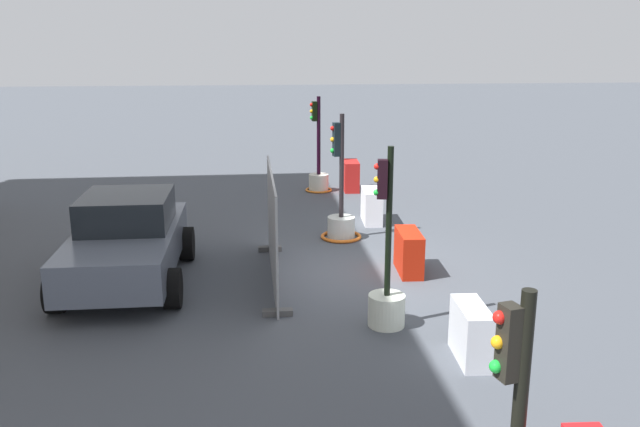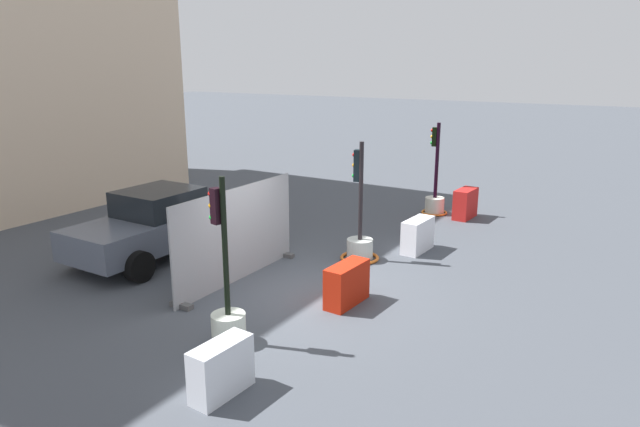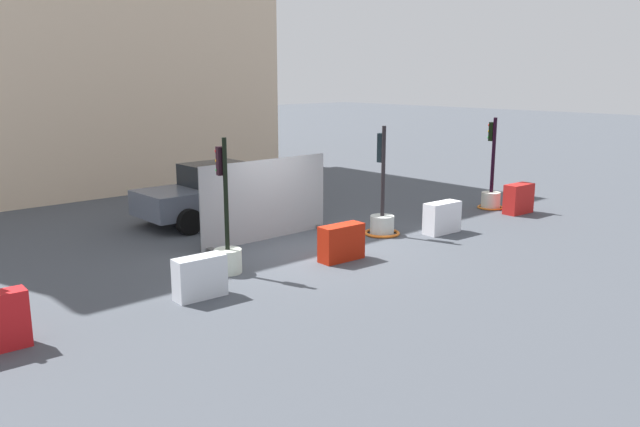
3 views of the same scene
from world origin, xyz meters
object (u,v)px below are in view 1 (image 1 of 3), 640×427
(traffic_light_3, at_px, (318,174))
(construction_barrier_1, at_px, (471,333))
(car_grey_saloon, at_px, (127,240))
(construction_barrier_4, at_px, (351,176))
(construction_barrier_3, at_px, (372,206))
(traffic_light_1, at_px, (386,292))
(traffic_light_2, at_px, (341,219))
(construction_barrier_2, at_px, (409,252))

(traffic_light_3, distance_m, construction_barrier_1, 11.26)
(traffic_light_3, bearing_deg, car_grey_saloon, 149.62)
(construction_barrier_4, distance_m, car_grey_saloon, 9.18)
(construction_barrier_3, bearing_deg, traffic_light_1, 171.47)
(traffic_light_2, distance_m, car_grey_saloon, 4.99)
(traffic_light_3, distance_m, construction_barrier_4, 1.00)
(traffic_light_1, relative_size, construction_barrier_2, 2.61)
(construction_barrier_3, bearing_deg, traffic_light_2, 143.61)
(traffic_light_1, distance_m, traffic_light_2, 4.90)
(traffic_light_2, relative_size, traffic_light_3, 1.00)
(construction_barrier_3, relative_size, construction_barrier_4, 1.08)
(construction_barrier_3, distance_m, car_grey_saloon, 6.51)
(car_grey_saloon, bearing_deg, construction_barrier_3, -54.99)
(construction_barrier_2, height_order, car_grey_saloon, car_grey_saloon)
(traffic_light_2, bearing_deg, construction_barrier_3, -36.39)
(construction_barrier_1, relative_size, construction_barrier_2, 0.91)
(traffic_light_1, bearing_deg, construction_barrier_4, -5.67)
(construction_barrier_3, relative_size, car_grey_saloon, 0.26)
(traffic_light_1, distance_m, construction_barrier_3, 6.27)
(traffic_light_2, bearing_deg, traffic_light_3, -0.28)
(construction_barrier_2, distance_m, construction_barrier_3, 3.76)
(traffic_light_2, relative_size, car_grey_saloon, 0.68)
(traffic_light_3, bearing_deg, traffic_light_2, 179.72)
(traffic_light_2, height_order, construction_barrier_3, traffic_light_2)
(traffic_light_2, relative_size, construction_barrier_3, 2.61)
(traffic_light_3, relative_size, construction_barrier_1, 2.83)
(construction_barrier_1, bearing_deg, traffic_light_3, 4.91)
(traffic_light_3, xyz_separation_m, construction_barrier_3, (-3.75, -0.94, -0.10))
(traffic_light_1, xyz_separation_m, traffic_light_2, (4.89, 0.03, -0.10))
(traffic_light_1, xyz_separation_m, car_grey_saloon, (2.48, 4.39, 0.25))
(traffic_light_2, relative_size, construction_barrier_4, 2.82)
(construction_barrier_1, bearing_deg, traffic_light_1, 36.99)
(traffic_light_1, relative_size, construction_barrier_3, 2.63)
(construction_barrier_3, xyz_separation_m, construction_barrier_4, (3.71, -0.05, 0.03))
(traffic_light_1, bearing_deg, construction_barrier_1, -143.01)
(construction_barrier_3, height_order, construction_barrier_4, construction_barrier_4)
(traffic_light_3, bearing_deg, construction_barrier_2, -172.64)
(construction_barrier_3, bearing_deg, construction_barrier_1, -179.81)
(traffic_light_1, bearing_deg, traffic_light_2, 0.39)
(traffic_light_3, distance_m, construction_barrier_2, 7.57)
(traffic_light_2, xyz_separation_m, car_grey_saloon, (-2.42, 4.36, 0.36))
(construction_barrier_3, bearing_deg, construction_barrier_4, -0.84)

